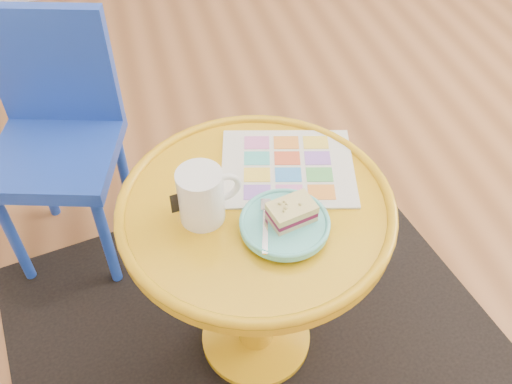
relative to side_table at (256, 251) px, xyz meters
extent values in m
plane|color=brown|center=(0.64, 0.23, -0.40)|extent=(4.00, 4.00, 0.00)
cube|color=black|center=(0.00, 0.00, -0.40)|extent=(1.46, 1.30, 0.01)
cylinder|color=orange|center=(0.00, 0.00, -0.39)|extent=(0.30, 0.30, 0.03)
cylinder|color=orange|center=(0.00, 0.00, -0.13)|extent=(0.10, 0.10, 0.51)
cylinder|color=orange|center=(0.00, 0.00, 0.14)|extent=(0.59, 0.59, 0.03)
cylinder|color=#1B3CB0|center=(-0.62, 0.39, -0.23)|extent=(0.03, 0.03, 0.35)
cylinder|color=#1B3CB0|center=(-0.36, 0.31, -0.23)|extent=(0.03, 0.03, 0.35)
cylinder|color=#1B3CB0|center=(-0.54, 0.64, -0.23)|extent=(0.03, 0.03, 0.35)
cylinder|color=#1B3CB0|center=(-0.28, 0.57, -0.23)|extent=(0.03, 0.03, 0.35)
cube|color=#1B3CB0|center=(-0.45, 0.48, -0.02)|extent=(0.42, 0.42, 0.04)
cube|color=#1B3CB0|center=(-0.41, 0.62, 0.18)|extent=(0.33, 0.13, 0.35)
cube|color=silver|center=(0.10, 0.09, 0.16)|extent=(0.35, 0.32, 0.01)
cylinder|color=white|center=(-0.12, 0.00, 0.22)|extent=(0.09, 0.09, 0.12)
torus|color=white|center=(-0.07, 0.00, 0.23)|extent=(0.07, 0.02, 0.07)
cylinder|color=#D1B78C|center=(-0.12, 0.00, 0.27)|extent=(0.09, 0.09, 0.01)
cylinder|color=#5FC9C0|center=(0.04, -0.08, 0.17)|extent=(0.07, 0.07, 0.01)
cylinder|color=#5FC9C0|center=(0.04, -0.08, 0.18)|extent=(0.18, 0.18, 0.01)
cube|color=#D3BC8C|center=(0.05, -0.08, 0.19)|extent=(0.10, 0.08, 0.01)
cube|color=maroon|center=(0.05, -0.08, 0.20)|extent=(0.10, 0.08, 0.01)
cube|color=#EADB8C|center=(0.05, -0.08, 0.22)|extent=(0.10, 0.08, 0.02)
cube|color=silver|center=(-0.01, -0.10, 0.19)|extent=(0.04, 0.11, 0.00)
cube|color=silver|center=(0.01, -0.03, 0.19)|extent=(0.03, 0.04, 0.00)
camera|label=1|loc=(-0.21, -0.79, 1.05)|focal=40.00mm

